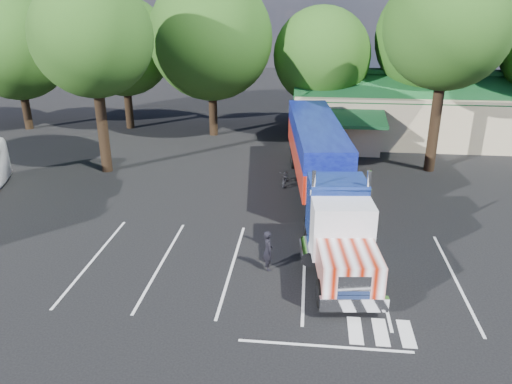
# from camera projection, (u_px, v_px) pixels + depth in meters

# --- Properties ---
(ground) EXTENTS (120.00, 120.00, 0.00)m
(ground) POSITION_uv_depth(u_px,v_px,m) (248.00, 212.00, 27.68)
(ground) COLOR black
(ground) RESTS_ON ground
(event_hall) EXTENTS (24.20, 14.12, 5.55)m
(event_hall) POSITION_uv_depth(u_px,v_px,m) (436.00, 110.00, 41.97)
(event_hall) COLOR tan
(event_hall) RESTS_ON ground
(tree_row_a) EXTENTS (9.00, 9.00, 11.68)m
(tree_row_a) POSITION_uv_depth(u_px,v_px,m) (16.00, 47.00, 42.52)
(tree_row_a) COLOR black
(tree_row_a) RESTS_ON ground
(tree_row_b) EXTENTS (8.40, 8.40, 11.35)m
(tree_row_b) POSITION_uv_depth(u_px,v_px,m) (123.00, 47.00, 42.83)
(tree_row_b) COLOR black
(tree_row_b) RESTS_ON ground
(tree_row_c) EXTENTS (10.00, 10.00, 13.05)m
(tree_row_c) POSITION_uv_depth(u_px,v_px,m) (211.00, 38.00, 40.22)
(tree_row_c) COLOR black
(tree_row_c) RESTS_ON ground
(tree_row_d) EXTENTS (8.00, 8.00, 10.60)m
(tree_row_d) POSITION_uv_depth(u_px,v_px,m) (322.00, 56.00, 41.06)
(tree_row_d) COLOR black
(tree_row_d) RESTS_ON ground
(tree_row_e) EXTENTS (9.60, 9.60, 12.90)m
(tree_row_e) POSITION_uv_depth(u_px,v_px,m) (435.00, 38.00, 40.07)
(tree_row_e) COLOR black
(tree_row_e) RESTS_ON ground
(tree_near_left) EXTENTS (7.60, 7.60, 12.65)m
(tree_near_left) POSITION_uv_depth(u_px,v_px,m) (92.00, 37.00, 31.05)
(tree_near_left) COLOR black
(tree_near_left) RESTS_ON ground
(tree_near_right) EXTENTS (8.00, 8.00, 13.50)m
(tree_near_right) POSITION_uv_depth(u_px,v_px,m) (448.00, 26.00, 30.93)
(tree_near_right) COLOR black
(tree_near_right) RESTS_ON ground
(semi_truck) EXTENTS (4.77, 20.95, 4.36)m
(semi_truck) POSITION_uv_depth(u_px,v_px,m) (321.00, 162.00, 28.16)
(semi_truck) COLOR black
(semi_truck) RESTS_ON ground
(woman) EXTENTS (0.65, 0.78, 1.83)m
(woman) POSITION_uv_depth(u_px,v_px,m) (268.00, 250.00, 21.64)
(woman) COLOR black
(woman) RESTS_ON ground
(bicycle) EXTENTS (0.79, 1.92, 0.99)m
(bicycle) POSITION_uv_depth(u_px,v_px,m) (285.00, 177.00, 31.58)
(bicycle) COLOR black
(bicycle) RESTS_ON ground
(silver_sedan) EXTENTS (5.02, 3.01, 1.56)m
(silver_sedan) POSITION_uv_depth(u_px,v_px,m) (332.00, 136.00, 39.85)
(silver_sedan) COLOR #A6A9AD
(silver_sedan) RESTS_ON ground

